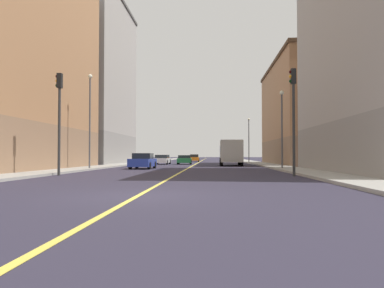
{
  "coord_description": "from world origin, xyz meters",
  "views": [
    {
      "loc": [
        2.28,
        -11.79,
        1.26
      ],
      "look_at": [
        0.1,
        29.07,
        2.41
      ],
      "focal_mm": 36.12,
      "sensor_mm": 36.0,
      "label": 1
    }
  ],
  "objects": [
    {
      "name": "car_white",
      "position": [
        -4.41,
        39.11,
        0.63
      ],
      "size": [
        2.0,
        4.29,
        1.26
      ],
      "color": "white",
      "rests_on": "ground"
    },
    {
      "name": "building_right_midblock",
      "position": [
        -14.48,
        40.5,
        11.3
      ],
      "size": [
        9.18,
        18.78,
        22.59
      ],
      "color": "gray",
      "rests_on": "ground"
    },
    {
      "name": "sidewalk_right",
      "position": [
        -8.76,
        49.0,
        0.07
      ],
      "size": [
        2.57,
        168.0,
        0.15
      ],
      "primitive_type": "cube",
      "color": "#9E9B93",
      "rests_on": "ground"
    },
    {
      "name": "traffic_light_left_near",
      "position": [
        7.06,
        11.25,
        4.09
      ],
      "size": [
        0.4,
        0.32,
        6.37
      ],
      "color": "#2D2D2D",
      "rests_on": "ground"
    },
    {
      "name": "box_truck",
      "position": [
        4.39,
        32.97,
        1.56
      ],
      "size": [
        2.52,
        6.75,
        2.9
      ],
      "color": "navy",
      "rests_on": "ground"
    },
    {
      "name": "street_lamp_right_near",
      "position": [
        -8.08,
        20.2,
        4.9
      ],
      "size": [
        0.36,
        0.36,
        7.95
      ],
      "color": "#4C4C51",
      "rests_on": "ground"
    },
    {
      "name": "sidewalk_left",
      "position": [
        8.76,
        49.0,
        0.07
      ],
      "size": [
        2.57,
        168.0,
        0.15
      ],
      "primitive_type": "cube",
      "color": "#9E9B93",
      "rests_on": "ground"
    },
    {
      "name": "car_blue",
      "position": [
        -3.98,
        22.58,
        0.67
      ],
      "size": [
        2.0,
        4.05,
        1.4
      ],
      "color": "#23389E",
      "rests_on": "ground"
    },
    {
      "name": "car_orange",
      "position": [
        -1.02,
        58.19,
        0.65
      ],
      "size": [
        1.84,
        4.19,
        1.34
      ],
      "color": "orange",
      "rests_on": "ground"
    },
    {
      "name": "ground_plane",
      "position": [
        0.0,
        0.0,
        0.0
      ],
      "size": [
        400.0,
        400.0,
        0.0
      ],
      "primitive_type": "plane",
      "color": "#2C2839",
      "rests_on": "ground"
    },
    {
      "name": "car_green",
      "position": [
        -1.46,
        39.61,
        0.61
      ],
      "size": [
        2.02,
        4.32,
        1.21
      ],
      "color": "#1E6B38",
      "rests_on": "ground"
    },
    {
      "name": "traffic_light_right_near",
      "position": [
        -7.09,
        11.25,
        4.03
      ],
      "size": [
        0.4,
        0.32,
        6.25
      ],
      "color": "#2D2D2D",
      "rests_on": "ground"
    },
    {
      "name": "street_lamp_left_far",
      "position": [
        8.08,
        50.11,
        4.38
      ],
      "size": [
        0.36,
        0.36,
        6.96
      ],
      "color": "#4C4C51",
      "rests_on": "ground"
    },
    {
      "name": "building_left_mid",
      "position": [
        14.48,
        38.23,
        6.53
      ],
      "size": [
        9.18,
        22.26,
        13.04
      ],
      "color": "#8F6B4F",
      "rests_on": "ground"
    },
    {
      "name": "lane_center_stripe",
      "position": [
        0.0,
        49.0,
        0.01
      ],
      "size": [
        0.16,
        154.0,
        0.01
      ],
      "primitive_type": "cube",
      "color": "#E5D14C",
      "rests_on": "ground"
    },
    {
      "name": "street_lamp_left_near",
      "position": [
        8.08,
        20.73,
        4.14
      ],
      "size": [
        0.36,
        0.36,
        6.5
      ],
      "color": "#4C4C51",
      "rests_on": "ground"
    }
  ]
}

